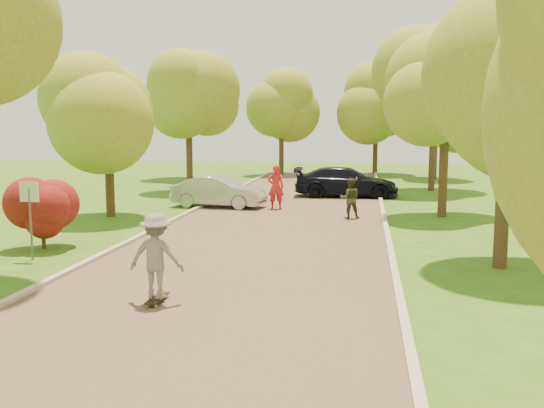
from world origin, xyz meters
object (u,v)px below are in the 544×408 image
Objects in this scene: silver_sedan at (219,192)px; dark_sedan at (346,182)px; longboard at (157,298)px; person_olive at (350,198)px; skateboarder at (156,256)px; street_sign at (30,204)px; person_striped at (276,187)px.

dark_sedan is (5.60, 4.90, 0.08)m from silver_sedan.
person_olive is (3.68, 12.28, 0.72)m from longboard.
dark_sedan is at bearing -99.70° from skateboarder.
dark_sedan is 20.01m from longboard.
longboard is 0.51× the size of skateboarder.
street_sign is 1.33× the size of person_olive.
longboard is 0.91m from skateboarder.
person_striped reaches higher than dark_sedan.
street_sign is 1.10× the size of person_striped.
person_olive is (0.39, -7.45, 0.04)m from dark_sedan.
person_olive is at bearing -106.93° from longboard.
street_sign is 12.30m from person_olive.
person_striped reaches higher than person_olive.
street_sign is 2.37× the size of longboard.
person_olive is (5.99, -2.54, 0.12)m from silver_sedan.
person_striped is (2.67, -0.23, 0.29)m from silver_sedan.
dark_sedan is at bearing -41.30° from silver_sedan.
dark_sedan is at bearing -99.70° from longboard.
silver_sedan is 15.01m from skateboarder.
longboard is at bearing 65.81° from person_olive.
skateboarder is 14.60m from person_striped.
skateboarder is at bearing -163.65° from silver_sedan.
silver_sedan reaches higher than longboard.
skateboarder is (0.00, -0.00, 0.91)m from longboard.
person_striped reaches higher than silver_sedan.
longboard is 14.63m from person_striped.
longboard is 12.84m from person_olive.
person_striped is at bearing 148.35° from dark_sedan.
skateboarder is 0.91× the size of person_striped.
person_striped reaches higher than longboard.
street_sign reaches higher than person_olive.
skateboarder is at bearing 161.33° from longboard.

